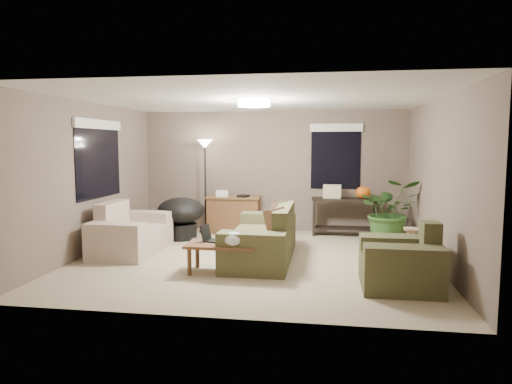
# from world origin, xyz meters

# --- Properties ---
(room_shell) EXTENTS (5.50, 5.50, 5.50)m
(room_shell) POSITION_xyz_m (0.00, 0.00, 1.25)
(room_shell) COLOR tan
(room_shell) RESTS_ON ground
(main_sofa) EXTENTS (0.95, 2.20, 0.85)m
(main_sofa) POSITION_xyz_m (0.15, 0.04, 0.29)
(main_sofa) COLOR brown
(main_sofa) RESTS_ON ground
(throw_pillows) EXTENTS (0.39, 1.40, 0.47)m
(throw_pillows) POSITION_xyz_m (0.41, 0.04, 0.65)
(throw_pillows) COLOR #8C7251
(throw_pillows) RESTS_ON main_sofa
(loveseat) EXTENTS (0.90, 1.60, 0.85)m
(loveseat) POSITION_xyz_m (-2.15, 0.16, 0.30)
(loveseat) COLOR beige
(loveseat) RESTS_ON ground
(armchair) EXTENTS (0.95, 1.00, 0.85)m
(armchair) POSITION_xyz_m (2.07, -1.13, 0.30)
(armchair) COLOR brown
(armchair) RESTS_ON ground
(coffee_table) EXTENTS (1.00, 0.55, 0.42)m
(coffee_table) POSITION_xyz_m (-0.33, -0.82, 0.36)
(coffee_table) COLOR brown
(coffee_table) RESTS_ON ground
(laptop) EXTENTS (0.42, 0.34, 0.24)m
(laptop) POSITION_xyz_m (-0.50, -0.72, 0.48)
(laptop) COLOR black
(laptop) RESTS_ON coffee_table
(plastic_bag) EXTENTS (0.36, 0.34, 0.20)m
(plastic_bag) POSITION_xyz_m (-0.13, -0.97, 0.52)
(plastic_bag) COLOR white
(plastic_bag) RESTS_ON coffee_table
(desk) EXTENTS (1.10, 0.50, 0.75)m
(desk) POSITION_xyz_m (-0.74, 2.08, 0.38)
(desk) COLOR brown
(desk) RESTS_ON ground
(desk_papers) EXTENTS (0.72, 0.31, 0.12)m
(desk_papers) POSITION_xyz_m (-0.90, 2.07, 0.80)
(desk_papers) COLOR silver
(desk_papers) RESTS_ON desk
(console_table) EXTENTS (1.30, 0.40, 0.75)m
(console_table) POSITION_xyz_m (1.49, 2.14, 0.44)
(console_table) COLOR black
(console_table) RESTS_ON ground
(pumpkin) EXTENTS (0.33, 0.33, 0.24)m
(pumpkin) POSITION_xyz_m (1.84, 2.14, 0.87)
(pumpkin) COLOR orange
(pumpkin) RESTS_ON console_table
(cardboard_box) EXTENTS (0.36, 0.28, 0.26)m
(cardboard_box) POSITION_xyz_m (1.24, 2.14, 0.88)
(cardboard_box) COLOR beige
(cardboard_box) RESTS_ON console_table
(papasan_chair) EXTENTS (1.13, 1.13, 0.80)m
(papasan_chair) POSITION_xyz_m (-1.63, 1.33, 0.47)
(papasan_chair) COLOR black
(papasan_chair) RESTS_ON ground
(floor_lamp) EXTENTS (0.32, 0.32, 1.91)m
(floor_lamp) POSITION_xyz_m (-1.34, 2.06, 1.60)
(floor_lamp) COLOR black
(floor_lamp) RESTS_ON ground
(ceiling_fixture) EXTENTS (0.50, 0.50, 0.10)m
(ceiling_fixture) POSITION_xyz_m (0.00, 0.00, 2.44)
(ceiling_fixture) COLOR white
(ceiling_fixture) RESTS_ON room_shell
(houseplant) EXTENTS (1.08, 1.20, 0.93)m
(houseplant) POSITION_xyz_m (2.28, 1.54, 0.47)
(houseplant) COLOR #2D5923
(houseplant) RESTS_ON ground
(cat_scratching_post) EXTENTS (0.32, 0.32, 0.50)m
(cat_scratching_post) POSITION_xyz_m (2.45, 0.36, 0.21)
(cat_scratching_post) COLOR tan
(cat_scratching_post) RESTS_ON ground
(window_left) EXTENTS (0.05, 1.56, 1.33)m
(window_left) POSITION_xyz_m (-2.73, 0.30, 1.78)
(window_left) COLOR black
(window_left) RESTS_ON room_shell
(window_back) EXTENTS (1.06, 0.05, 1.33)m
(window_back) POSITION_xyz_m (1.30, 2.48, 1.79)
(window_back) COLOR black
(window_back) RESTS_ON room_shell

